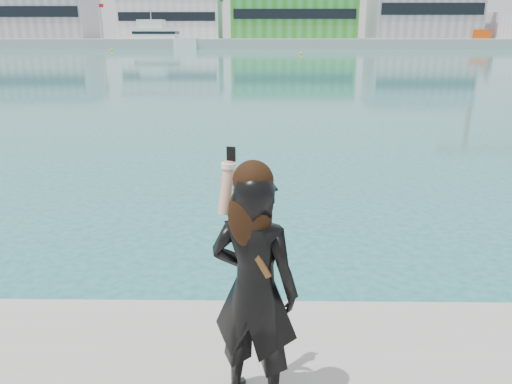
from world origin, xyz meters
TOP-DOWN VIEW (x-y plane):
  - far_quay at (0.00, 130.00)m, footprint 320.00×40.00m
  - warehouse_grey_left at (-55.00, 127.98)m, footprint 26.52×16.36m
  - warehouse_white at (-22.00, 127.98)m, footprint 24.48×15.35m
  - warehouse_green at (8.00, 127.98)m, footprint 30.60×16.36m
  - warehouse_grey_right at (40.00, 127.98)m, footprint 25.50×15.35m
  - flagpole_left at (-37.91, 121.00)m, footprint 1.28×0.16m
  - flagpole_right at (22.09, 121.00)m, footprint 1.28×0.16m
  - motor_yacht at (-22.66, 112.65)m, footprint 17.36×5.98m
  - buoy_near at (6.70, 77.99)m, footprint 0.50×0.50m
  - buoy_far at (-27.85, 94.12)m, footprint 0.50×0.50m
  - woman at (0.73, -0.24)m, footprint 0.66×0.54m

SIDE VIEW (x-z plane):
  - buoy_near at x=6.70m, z-range -0.25..0.25m
  - buoy_far at x=-27.85m, z-range -0.25..0.25m
  - far_quay at x=0.00m, z-range 0.00..2.00m
  - woman at x=0.73m, z-range 0.81..2.45m
  - motor_yacht at x=-22.66m, z-range -1.74..6.22m
  - flagpole_left at x=-37.91m, z-range 2.54..10.54m
  - flagpole_right at x=22.09m, z-range 2.54..10.54m
  - warehouse_white at x=-22.00m, z-range 2.01..11.51m
  - warehouse_green at x=8.00m, z-range 2.01..12.51m
  - warehouse_grey_left at x=-55.00m, z-range 2.01..13.51m
  - warehouse_grey_right at x=40.00m, z-range 2.01..14.51m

